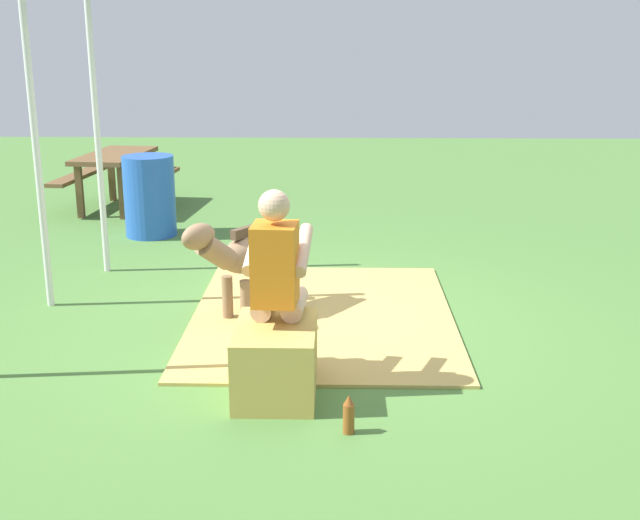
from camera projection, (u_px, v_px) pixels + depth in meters
ground_plane at (315, 325)px, 6.49m from camera, size 24.00×24.00×0.00m
hay_patch at (323, 316)px, 6.67m from camera, size 2.76×2.15×0.02m
hay_bale at (276, 360)px, 5.21m from camera, size 0.74×0.52×0.47m
person_seated at (278, 278)px, 5.23m from camera, size 0.68×0.44×1.35m
pony_standing at (251, 253)px, 6.56m from camera, size 1.17×0.92×0.91m
soda_bottle at (349, 415)px, 4.72m from camera, size 0.07×0.07×0.24m
water_barrel at (150, 196)px, 9.25m from camera, size 0.59×0.59×0.93m
tent_pole_right at (98, 141)px, 7.63m from camera, size 0.06×0.06×2.57m
tent_pole_mid at (37, 158)px, 6.62m from camera, size 0.06×0.06×2.57m
picnic_bench at (115, 166)px, 10.60m from camera, size 1.62×1.44×0.75m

